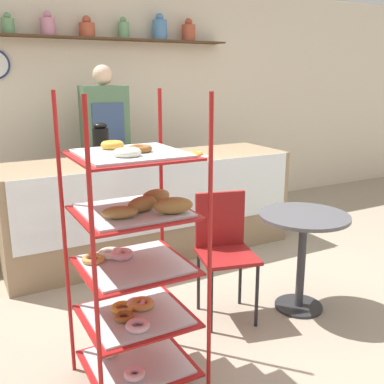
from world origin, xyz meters
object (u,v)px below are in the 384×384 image
at_px(cafe_chair, 224,242).
at_px(cafe_table, 303,239).
at_px(person_worker, 106,146).
at_px(pastry_rack, 134,259).
at_px(donut_tray_counter, 182,155).
at_px(coffee_carafe, 101,144).

bearing_deg(cafe_chair, cafe_table, -8.43).
distance_m(person_worker, cafe_chair, 2.01).
xyz_separation_m(pastry_rack, person_worker, (0.64, 2.39, 0.23)).
bearing_deg(donut_tray_counter, pastry_rack, -124.35).
bearing_deg(donut_tray_counter, coffee_carafe, -178.26).
relative_size(cafe_chair, donut_tray_counter, 2.32).
bearing_deg(pastry_rack, person_worker, 75.11).
bearing_deg(coffee_carafe, cafe_chair, -67.98).
height_order(pastry_rack, cafe_table, pastry_rack).
bearing_deg(cafe_chair, pastry_rack, -138.12).
relative_size(cafe_chair, coffee_carafe, 2.41).
distance_m(person_worker, donut_tray_counter, 0.89).
bearing_deg(cafe_table, donut_tray_counter, 99.20).
distance_m(cafe_chair, donut_tray_counter, 1.32).
height_order(pastry_rack, person_worker, person_worker).
bearing_deg(cafe_table, cafe_chair, 157.44).
height_order(cafe_chair, donut_tray_counter, donut_tray_counter).
bearing_deg(donut_tray_counter, cafe_chair, -103.74).
xyz_separation_m(cafe_chair, donut_tray_counter, (0.30, 1.22, 0.40)).
distance_m(person_worker, cafe_table, 2.33).
bearing_deg(cafe_chair, person_worker, 109.99).
relative_size(cafe_table, cafe_chair, 0.82).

